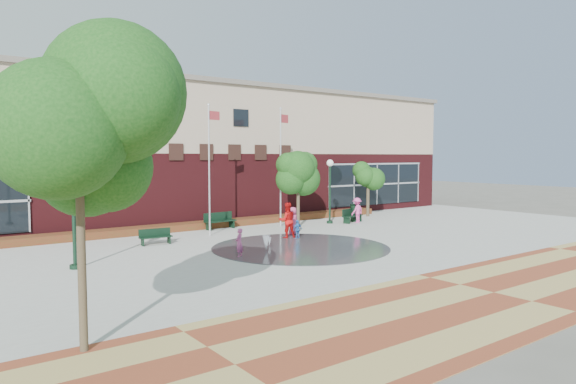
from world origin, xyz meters
TOP-DOWN VIEW (x-y plane):
  - ground at (0.00, 0.00)m, footprint 120.00×120.00m
  - plaza_concrete at (0.00, 4.00)m, footprint 46.00×18.00m
  - paver_band at (0.00, -7.00)m, footprint 46.00×6.00m
  - splash_pad at (0.00, 3.00)m, footprint 8.40×8.40m
  - library_building at (0.00, 17.48)m, footprint 44.40×10.40m
  - flower_bed at (0.00, 11.60)m, footprint 26.00×1.20m
  - flagpole_left at (-1.73, 8.77)m, footprint 0.83×0.24m
  - flagpole_right at (3.57, 9.56)m, footprint 0.86×0.36m
  - lamp_left at (-9.80, 4.51)m, footprint 0.46×0.46m
  - lamp_right at (6.88, 8.79)m, footprint 0.44×0.44m
  - bench_left at (-5.21, 7.84)m, footprint 1.61×0.57m
  - bench_mid at (-0.06, 10.70)m, footprint 2.04×0.74m
  - bench_right at (8.35, 8.24)m, footprint 1.90×1.02m
  - trash_can at (8.90, 8.51)m, footprint 0.71×0.71m
  - tree_big_left at (-11.81, -4.35)m, footprint 4.29×4.29m
  - tree_mid at (4.24, 8.69)m, footprint 2.80×2.80m
  - tree_small_right at (11.69, 10.13)m, footprint 2.43×2.43m
  - water_jet_a at (-1.81, 3.23)m, footprint 0.36×0.36m
  - water_jet_b at (-0.94, 4.22)m, footprint 0.18×0.18m
  - child_splash at (-3.50, 2.80)m, footprint 0.54×0.50m
  - adult_red at (1.17, 5.66)m, footprint 1.11×0.98m
  - adult_pink at (2.10, 6.37)m, footprint 0.83×0.62m
  - child_blue at (1.47, 5.15)m, footprint 0.61×0.29m
  - person_bench at (8.54, 8.00)m, footprint 1.16×0.81m

SIDE VIEW (x-z plane):
  - ground at x=0.00m, z-range 0.00..0.00m
  - flower_bed at x=0.00m, z-range -0.20..0.20m
  - water_jet_a at x=-1.81m, z-range -0.35..0.35m
  - water_jet_b at x=-0.94m, z-range -0.20..0.20m
  - plaza_concrete at x=0.00m, z-range 0.00..0.01m
  - paver_band at x=0.00m, z-range 0.00..0.01m
  - splash_pad at x=0.00m, z-range 0.00..0.01m
  - bench_left at x=-5.21m, z-range -0.14..0.65m
  - bench_right at x=8.35m, z-range -0.16..0.76m
  - bench_mid at x=-0.06m, z-range -0.18..0.82m
  - child_blue at x=1.47m, z-range 0.00..1.02m
  - trash_can at x=8.90m, z-range 0.01..1.17m
  - child_splash at x=-3.50m, z-range 0.00..1.25m
  - adult_pink at x=2.10m, z-range 0.00..1.55m
  - person_bench at x=8.54m, z-range 0.00..1.64m
  - adult_red at x=1.17m, z-range 0.00..1.90m
  - lamp_right at x=6.88m, z-range 0.50..4.62m
  - lamp_left at x=-9.80m, z-range 0.53..4.85m
  - tree_small_right at x=11.69m, z-range 0.95..5.11m
  - tree_mid at x=4.24m, z-range 1.08..5.80m
  - flagpole_left at x=-1.73m, z-range 0.41..7.57m
  - flagpole_right at x=3.57m, z-range 0.43..7.74m
  - library_building at x=0.00m, z-range 0.04..9.24m
  - tree_big_left at x=-11.81m, z-range 1.47..8.32m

